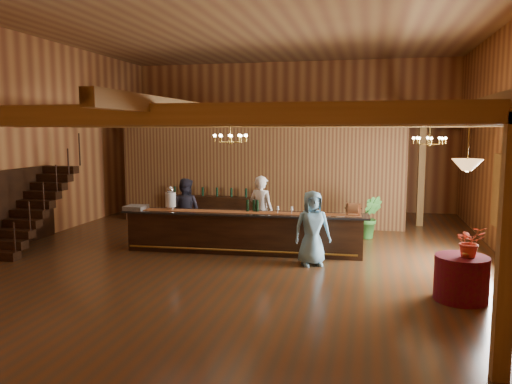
% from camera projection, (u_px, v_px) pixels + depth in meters
% --- Properties ---
extents(floor, '(14.00, 14.00, 0.00)m').
position_uv_depth(floor, '(247.00, 252.00, 12.34)').
color(floor, '#552F17').
rests_on(floor, ground).
extents(ceiling, '(14.00, 14.00, 0.00)m').
position_uv_depth(ceiling, '(246.00, 22.00, 11.66)').
color(ceiling, '#9E7643').
rests_on(ceiling, wall_back).
extents(wall_back, '(12.00, 0.10, 5.50)m').
position_uv_depth(wall_back, '(291.00, 136.00, 18.77)').
color(wall_back, '#AC6F38').
rests_on(wall_back, floor).
extents(wall_front, '(12.00, 0.10, 5.50)m').
position_uv_depth(wall_front, '(87.00, 154.00, 5.23)').
color(wall_front, '#AC6F38').
rests_on(wall_front, floor).
extents(wall_left, '(0.10, 14.00, 5.50)m').
position_uv_depth(wall_left, '(29.00, 139.00, 13.32)').
color(wall_left, '#AC6F38').
rests_on(wall_left, floor).
extents(beam_grid, '(11.90, 13.90, 0.39)m').
position_uv_depth(beam_grid, '(251.00, 120.00, 12.43)').
color(beam_grid, olive).
rests_on(beam_grid, wall_left).
extents(support_posts, '(9.20, 10.20, 3.20)m').
position_uv_depth(support_posts, '(241.00, 190.00, 11.66)').
color(support_posts, olive).
rests_on(support_posts, floor).
extents(partition_wall, '(9.00, 0.18, 3.10)m').
position_uv_depth(partition_wall, '(258.00, 176.00, 15.65)').
color(partition_wall, brown).
rests_on(partition_wall, floor).
extents(window_right_back, '(0.12, 1.05, 1.75)m').
position_uv_depth(window_right_back, '(500.00, 191.00, 11.81)').
color(window_right_back, white).
rests_on(window_right_back, wall_right).
extents(staircase, '(1.00, 2.80, 2.00)m').
position_uv_depth(staircase, '(32.00, 209.00, 12.70)').
color(staircase, black).
rests_on(staircase, floor).
extents(backroom_boxes, '(4.10, 0.60, 1.10)m').
position_uv_depth(backroom_boxes, '(276.00, 200.00, 17.66)').
color(backroom_boxes, black).
rests_on(backroom_boxes, floor).
extents(tasting_bar, '(6.04, 1.06, 1.01)m').
position_uv_depth(tasting_bar, '(243.00, 232.00, 12.18)').
color(tasting_bar, black).
rests_on(tasting_bar, floor).
extents(beverage_dispenser, '(0.26, 0.26, 0.60)m').
position_uv_depth(beverage_dispenser, '(171.00, 199.00, 12.45)').
color(beverage_dispenser, silver).
rests_on(beverage_dispenser, tasting_bar).
extents(glass_rack_tray, '(0.50, 0.50, 0.10)m').
position_uv_depth(glass_rack_tray, '(136.00, 208.00, 12.54)').
color(glass_rack_tray, gray).
rests_on(glass_rack_tray, tasting_bar).
extents(raffle_drum, '(0.34, 0.24, 0.30)m').
position_uv_depth(raffle_drum, '(353.00, 208.00, 11.60)').
color(raffle_drum, brown).
rests_on(raffle_drum, tasting_bar).
extents(bar_bottle_0, '(0.07, 0.07, 0.30)m').
position_uv_depth(bar_bottle_0, '(247.00, 206.00, 12.20)').
color(bar_bottle_0, black).
rests_on(bar_bottle_0, tasting_bar).
extents(bar_bottle_1, '(0.07, 0.07, 0.30)m').
position_uv_depth(bar_bottle_1, '(254.00, 206.00, 12.17)').
color(bar_bottle_1, black).
rests_on(bar_bottle_1, tasting_bar).
extents(bar_bottle_2, '(0.07, 0.07, 0.30)m').
position_uv_depth(bar_bottle_2, '(257.00, 206.00, 12.16)').
color(bar_bottle_2, black).
rests_on(bar_bottle_2, tasting_bar).
extents(backbar_shelf, '(3.28, 0.98, 0.91)m').
position_uv_depth(backbar_shelf, '(217.00, 211.00, 15.77)').
color(backbar_shelf, black).
rests_on(backbar_shelf, floor).
extents(round_table, '(0.92, 0.92, 0.80)m').
position_uv_depth(round_table, '(461.00, 278.00, 8.78)').
color(round_table, maroon).
rests_on(round_table, floor).
extents(chandelier_left, '(0.80, 0.80, 0.55)m').
position_uv_depth(chandelier_left, '(230.00, 138.00, 11.58)').
color(chandelier_left, '#AC8A38').
rests_on(chandelier_left, beam_grid).
extents(chandelier_right, '(0.80, 0.80, 0.62)m').
position_uv_depth(chandelier_right, '(429.00, 140.00, 12.41)').
color(chandelier_right, '#AC8A38').
rests_on(chandelier_right, beam_grid).
extents(pendant_lamp, '(0.52, 0.52, 0.90)m').
position_uv_depth(pendant_lamp, '(467.00, 165.00, 8.53)').
color(pendant_lamp, '#AC8A38').
rests_on(pendant_lamp, beam_grid).
extents(bartender, '(0.78, 0.63, 1.84)m').
position_uv_depth(bartender, '(261.00, 211.00, 12.77)').
color(bartender, white).
rests_on(bartender, floor).
extents(staff_second, '(0.90, 0.73, 1.73)m').
position_uv_depth(staff_second, '(185.00, 211.00, 13.23)').
color(staff_second, '#2B2B3C').
rests_on(staff_second, floor).
extents(guest, '(0.95, 0.79, 1.67)m').
position_uv_depth(guest, '(312.00, 228.00, 11.03)').
color(guest, '#6EA8C6').
rests_on(guest, floor).
extents(floor_plant, '(0.69, 0.57, 1.20)m').
position_uv_depth(floor_plant, '(369.00, 217.00, 13.77)').
color(floor_plant, '#2B6623').
rests_on(floor_plant, floor).
extents(table_flowers, '(0.61, 0.57, 0.55)m').
position_uv_depth(table_flowers, '(470.00, 241.00, 8.64)').
color(table_flowers, '#DB4D2E').
rests_on(table_flowers, round_table).
extents(table_vase, '(0.14, 0.14, 0.28)m').
position_uv_depth(table_vase, '(467.00, 250.00, 8.61)').
color(table_vase, '#AC8A38').
rests_on(table_vase, round_table).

